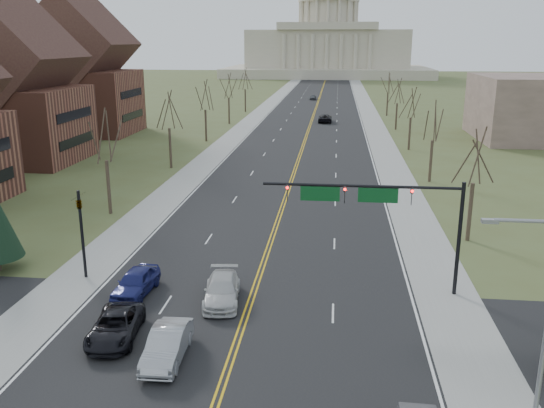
% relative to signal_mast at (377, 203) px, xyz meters
% --- Properties ---
extents(road, '(20.00, 380.00, 0.01)m').
position_rel_signal_mast_xyz_m(road, '(-7.45, 96.50, -5.76)').
color(road, black).
rests_on(road, ground).
extents(cross_road, '(120.00, 14.00, 0.01)m').
position_rel_signal_mast_xyz_m(cross_road, '(-7.45, -7.50, -5.76)').
color(cross_road, black).
rests_on(cross_road, ground).
extents(sidewalk_left, '(4.00, 380.00, 0.03)m').
position_rel_signal_mast_xyz_m(sidewalk_left, '(-19.45, 96.50, -5.75)').
color(sidewalk_left, gray).
rests_on(sidewalk_left, ground).
extents(sidewalk_right, '(4.00, 380.00, 0.03)m').
position_rel_signal_mast_xyz_m(sidewalk_right, '(4.55, 96.50, -5.75)').
color(sidewalk_right, gray).
rests_on(sidewalk_right, ground).
extents(center_line, '(0.42, 380.00, 0.01)m').
position_rel_signal_mast_xyz_m(center_line, '(-7.45, 96.50, -5.75)').
color(center_line, gold).
rests_on(center_line, road).
extents(edge_line_left, '(0.15, 380.00, 0.01)m').
position_rel_signal_mast_xyz_m(edge_line_left, '(-17.25, 96.50, -5.75)').
color(edge_line_left, silver).
rests_on(edge_line_left, road).
extents(edge_line_right, '(0.15, 380.00, 0.01)m').
position_rel_signal_mast_xyz_m(edge_line_right, '(2.35, 96.50, -5.75)').
color(edge_line_right, silver).
rests_on(edge_line_right, road).
extents(capitol, '(90.00, 60.00, 50.00)m').
position_rel_signal_mast_xyz_m(capitol, '(-7.45, 236.41, 8.44)').
color(capitol, '#B6AC97').
rests_on(capitol, ground).
extents(signal_mast, '(12.12, 0.44, 7.20)m').
position_rel_signal_mast_xyz_m(signal_mast, '(0.00, 0.00, 0.00)').
color(signal_mast, black).
rests_on(signal_mast, ground).
extents(signal_left, '(0.32, 0.36, 6.00)m').
position_rel_signal_mast_xyz_m(signal_left, '(-18.95, 0.00, -2.05)').
color(signal_left, black).
rests_on(signal_left, ground).
extents(street_light, '(2.90, 0.25, 9.07)m').
position_rel_signal_mast_xyz_m(street_light, '(5.29, -13.50, -0.54)').
color(street_light, gray).
rests_on(street_light, ground).
extents(tree_r_0, '(3.74, 3.74, 8.50)m').
position_rel_signal_mast_xyz_m(tree_r_0, '(8.05, 10.50, 0.79)').
color(tree_r_0, '#3D3324').
rests_on(tree_r_0, ground).
extents(tree_l_0, '(3.96, 3.96, 9.00)m').
position_rel_signal_mast_xyz_m(tree_l_0, '(-22.95, 14.50, 1.18)').
color(tree_l_0, '#3D3324').
rests_on(tree_l_0, ground).
extents(tree_r_1, '(3.74, 3.74, 8.50)m').
position_rel_signal_mast_xyz_m(tree_r_1, '(8.05, 30.50, 0.79)').
color(tree_r_1, '#3D3324').
rests_on(tree_r_1, ground).
extents(tree_l_1, '(3.96, 3.96, 9.00)m').
position_rel_signal_mast_xyz_m(tree_l_1, '(-22.95, 34.50, 1.18)').
color(tree_l_1, '#3D3324').
rests_on(tree_l_1, ground).
extents(tree_r_2, '(3.74, 3.74, 8.50)m').
position_rel_signal_mast_xyz_m(tree_r_2, '(8.05, 50.50, 0.79)').
color(tree_r_2, '#3D3324').
rests_on(tree_r_2, ground).
extents(tree_l_2, '(3.96, 3.96, 9.00)m').
position_rel_signal_mast_xyz_m(tree_l_2, '(-22.95, 54.50, 1.18)').
color(tree_l_2, '#3D3324').
rests_on(tree_l_2, ground).
extents(tree_r_3, '(3.74, 3.74, 8.50)m').
position_rel_signal_mast_xyz_m(tree_r_3, '(8.05, 70.50, 0.79)').
color(tree_r_3, '#3D3324').
rests_on(tree_r_3, ground).
extents(tree_l_3, '(3.96, 3.96, 9.00)m').
position_rel_signal_mast_xyz_m(tree_l_3, '(-22.95, 74.50, 1.18)').
color(tree_l_3, '#3D3324').
rests_on(tree_l_3, ground).
extents(tree_r_4, '(3.74, 3.74, 8.50)m').
position_rel_signal_mast_xyz_m(tree_r_4, '(8.05, 90.50, 0.79)').
color(tree_r_4, '#3D3324').
rests_on(tree_r_4, ground).
extents(tree_l_4, '(3.96, 3.96, 9.00)m').
position_rel_signal_mast_xyz_m(tree_l_4, '(-22.95, 94.50, 1.18)').
color(tree_l_4, '#3D3324').
rests_on(tree_l_4, ground).
extents(bldg_left_mid, '(15.10, 14.28, 20.75)m').
position_rel_signal_mast_xyz_m(bldg_left_mid, '(-43.44, 36.50, 2.78)').
color(bldg_left_mid, brown).
rests_on(bldg_left_mid, ground).
extents(bldg_left_far, '(17.10, 14.28, 23.25)m').
position_rel_signal_mast_xyz_m(bldg_left_far, '(-45.44, 60.50, 3.78)').
color(bldg_left_far, brown).
rests_on(bldg_left_far, ground).
extents(car_sb_inner_lead, '(1.79, 4.81, 1.57)m').
position_rel_signal_mast_xyz_m(car_sb_inner_lead, '(-10.55, -9.46, -4.96)').
color(car_sb_inner_lead, '#9A9CA1').
rests_on(car_sb_inner_lead, road).
extents(car_sb_outer_lead, '(2.92, 5.31, 1.41)m').
position_rel_signal_mast_xyz_m(car_sb_outer_lead, '(-13.89, -7.70, -5.04)').
color(car_sb_outer_lead, black).
rests_on(car_sb_outer_lead, road).
extents(car_sb_inner_second, '(2.65, 5.28, 1.47)m').
position_rel_signal_mast_xyz_m(car_sb_inner_second, '(-9.15, -2.67, -5.01)').
color(car_sb_inner_second, silver).
rests_on(car_sb_inner_second, road).
extents(car_sb_outer_second, '(2.14, 4.76, 1.59)m').
position_rel_signal_mast_xyz_m(car_sb_outer_second, '(-14.68, -2.20, -4.95)').
color(car_sb_outer_second, navy).
rests_on(car_sb_outer_second, road).
extents(car_far_nb, '(2.62, 5.60, 1.55)m').
position_rel_signal_mast_xyz_m(car_far_nb, '(-4.76, 78.79, -4.97)').
color(car_far_nb, black).
rests_on(car_far_nb, road).
extents(car_far_sb, '(1.65, 4.01, 1.36)m').
position_rel_signal_mast_xyz_m(car_far_sb, '(-9.01, 123.76, -5.07)').
color(car_far_sb, '#4A4E52').
rests_on(car_far_sb, road).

